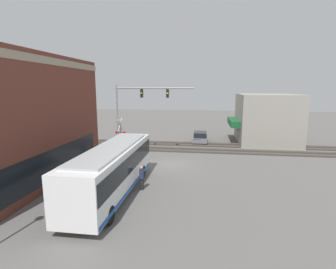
{
  "coord_description": "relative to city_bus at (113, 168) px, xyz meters",
  "views": [
    {
      "loc": [
        -23.42,
        -3.23,
        7.11
      ],
      "look_at": [
        3.01,
        0.58,
        2.31
      ],
      "focal_mm": 28.0,
      "sensor_mm": 36.0,
      "label": 1
    }
  ],
  "objects": [
    {
      "name": "city_bus",
      "position": [
        0.0,
        0.0,
        0.0
      ],
      "size": [
        11.24,
        2.59,
        3.29
      ],
      "color": "white",
      "rests_on": "ground"
    },
    {
      "name": "rail_track_near",
      "position": [
        13.39,
        -2.8,
        -1.79
      ],
      "size": [
        2.6,
        60.0,
        0.15
      ],
      "color": "#332D28",
      "rests_on": "ground"
    },
    {
      "name": "traffic_signal_gantry",
      "position": [
        11.78,
        1.3,
        3.63
      ],
      "size": [
        0.42,
        8.54,
        7.44
      ],
      "color": "gray",
      "rests_on": "ground"
    },
    {
      "name": "pedestrian_near_bus",
      "position": [
        1.06,
        -1.7,
        -0.93
      ],
      "size": [
        0.34,
        0.34,
        1.72
      ],
      "color": "black",
      "rests_on": "ground"
    },
    {
      "name": "pedestrian_at_crossing",
      "position": [
        10.19,
        2.28,
        -0.96
      ],
      "size": [
        0.34,
        0.34,
        1.69
      ],
      "color": "black",
      "rests_on": "ground"
    },
    {
      "name": "crossing_signal",
      "position": [
        11.08,
        3.14,
        0.48
      ],
      "size": [
        1.41,
        1.18,
        3.81
      ],
      "color": "gray",
      "rests_on": "ground"
    },
    {
      "name": "rail_track_far",
      "position": [
        16.59,
        -2.8,
        -1.79
      ],
      "size": [
        2.6,
        60.0,
        0.15
      ],
      "color": "#332D28",
      "rests_on": "ground"
    },
    {
      "name": "parked_car_grey",
      "position": [
        17.93,
        -5.4,
        -1.16
      ],
      "size": [
        4.33,
        1.82,
        1.4
      ],
      "color": "slate",
      "rests_on": "ground"
    },
    {
      "name": "shop_building",
      "position": [
        19.33,
        -13.83,
        1.31
      ],
      "size": [
        8.43,
        8.34,
        6.26
      ],
      "color": "gray",
      "rests_on": "ground"
    },
    {
      "name": "ground_plane",
      "position": [
        7.39,
        -2.8,
        -1.81
      ],
      "size": [
        120.0,
        120.0,
        0.0
      ],
      "primitive_type": "plane",
      "color": "#605E5B"
    }
  ]
}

